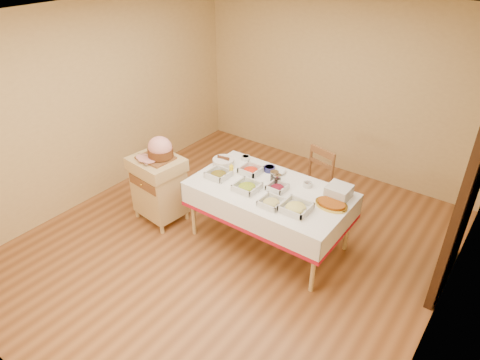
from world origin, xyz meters
name	(u,v)px	position (x,y,z in m)	size (l,w,h in m)	color
room_shell	(233,148)	(0.00, 0.00, 1.30)	(5.00, 5.00, 5.00)	#94592D
doorway	(471,193)	(2.20, 0.90, 1.11)	(0.09, 1.10, 2.20)	black
dining_table	(269,200)	(0.30, 0.30, 0.60)	(1.82, 1.02, 0.76)	tan
butcher_cart	(159,185)	(-1.09, -0.12, 0.50)	(0.67, 0.58, 0.88)	tan
dining_chair	(312,184)	(0.45, 1.08, 0.48)	(0.51, 0.49, 0.94)	brown
ham_on_board	(159,150)	(-1.05, -0.08, 1.00)	(0.44, 0.42, 0.29)	brown
serving_dish_a	(219,174)	(-0.33, 0.16, 0.80)	(0.26, 0.25, 0.11)	silver
serving_dish_b	(247,187)	(0.10, 0.13, 0.79)	(0.27, 0.27, 0.11)	silver
serving_dish_c	(271,202)	(0.49, 0.03, 0.79)	(0.24, 0.24, 0.10)	silver
serving_dish_d	(296,207)	(0.75, 0.10, 0.80)	(0.29, 0.29, 0.11)	silver
serving_dish_e	(251,170)	(-0.08, 0.46, 0.80)	(0.25, 0.24, 0.11)	silver
serving_dish_f	(277,187)	(0.38, 0.33, 0.79)	(0.21, 0.20, 0.10)	silver
small_bowl_left	(246,158)	(-0.33, 0.70, 0.79)	(0.11, 0.11, 0.05)	silver
small_bowl_mid	(269,169)	(0.08, 0.63, 0.79)	(0.14, 0.14, 0.06)	navy
small_bowl_right	(308,184)	(0.62, 0.59, 0.79)	(0.11, 0.11, 0.05)	silver
bowl_white_imported	(279,172)	(0.20, 0.66, 0.78)	(0.15, 0.15, 0.04)	silver
bowl_small_imported	(334,187)	(0.89, 0.72, 0.78)	(0.16, 0.16, 0.05)	silver
preserve_jar_left	(274,177)	(0.25, 0.46, 0.82)	(0.10, 0.10, 0.13)	silver
preserve_jar_right	(277,180)	(0.31, 0.44, 0.81)	(0.09, 0.09, 0.12)	silver
mustard_bottle	(231,170)	(-0.23, 0.28, 0.83)	(0.05, 0.05, 0.16)	yellow
bread_basket	(224,162)	(-0.45, 0.40, 0.81)	(0.27, 0.27, 0.12)	silver
plate_stack	(339,192)	(1.00, 0.59, 0.83)	(0.25, 0.25, 0.14)	silver
brass_platter	(331,204)	(1.02, 0.39, 0.78)	(0.36, 0.26, 0.05)	gold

